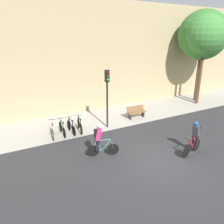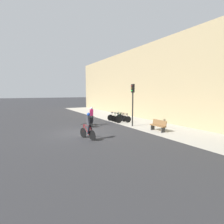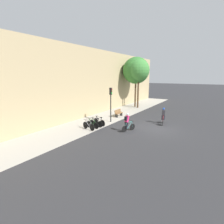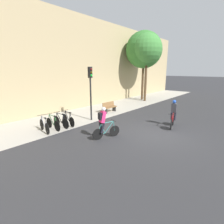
{
  "view_description": "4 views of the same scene",
  "coord_description": "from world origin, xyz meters",
  "px_view_note": "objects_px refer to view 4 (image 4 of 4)",
  "views": [
    {
      "loc": [
        -6.51,
        -7.06,
        5.77
      ],
      "look_at": [
        -0.71,
        3.57,
        1.6
      ],
      "focal_mm": 35.0,
      "sensor_mm": 36.0,
      "label": 1
    },
    {
      "loc": [
        12.62,
        -4.4,
        3.07
      ],
      "look_at": [
        -0.49,
        3.05,
        1.4
      ],
      "focal_mm": 28.0,
      "sensor_mm": 36.0,
      "label": 2
    },
    {
      "loc": [
        -16.37,
        -5.26,
        5.18
      ],
      "look_at": [
        -1.97,
        3.82,
        1.59
      ],
      "focal_mm": 28.0,
      "sensor_mm": 36.0,
      "label": 3
    },
    {
      "loc": [
        -8.85,
        -4.15,
        3.63
      ],
      "look_at": [
        -0.35,
        2.98,
        0.95
      ],
      "focal_mm": 28.0,
      "sensor_mm": 36.0,
      "label": 4
    }
  ],
  "objects_px": {
    "parked_bike_2": "(61,121)",
    "bench": "(109,107)",
    "parked_bike_3": "(68,119)",
    "parked_bike_0": "(44,126)",
    "traffic_light_pole": "(91,84)",
    "cyclist_grey": "(173,113)",
    "cyclist_pink": "(103,122)",
    "parked_bike_1": "(53,123)"
  },
  "relations": [
    {
      "from": "parked_bike_3",
      "to": "traffic_light_pole",
      "type": "distance_m",
      "value": 2.94
    },
    {
      "from": "cyclist_pink",
      "to": "cyclist_grey",
      "type": "xyz_separation_m",
      "value": [
        4.43,
        -2.07,
        -0.0
      ]
    },
    {
      "from": "parked_bike_2",
      "to": "parked_bike_3",
      "type": "height_order",
      "value": "parked_bike_3"
    },
    {
      "from": "parked_bike_1",
      "to": "traffic_light_pole",
      "type": "xyz_separation_m",
      "value": [
        3.03,
        -0.25,
        2.26
      ]
    },
    {
      "from": "parked_bike_0",
      "to": "bench",
      "type": "relative_size",
      "value": 1.15
    },
    {
      "from": "cyclist_pink",
      "to": "parked_bike_2",
      "type": "height_order",
      "value": "cyclist_pink"
    },
    {
      "from": "cyclist_grey",
      "to": "bench",
      "type": "bearing_deg",
      "value": 86.24
    },
    {
      "from": "traffic_light_pole",
      "to": "parked_bike_0",
      "type": "bearing_deg",
      "value": 175.97
    },
    {
      "from": "traffic_light_pole",
      "to": "parked_bike_1",
      "type": "bearing_deg",
      "value": 175.2
    },
    {
      "from": "parked_bike_3",
      "to": "parked_bike_0",
      "type": "bearing_deg",
      "value": -180.0
    },
    {
      "from": "cyclist_pink",
      "to": "parked_bike_3",
      "type": "relative_size",
      "value": 1.05
    },
    {
      "from": "parked_bike_2",
      "to": "bench",
      "type": "height_order",
      "value": "parked_bike_2"
    },
    {
      "from": "cyclist_pink",
      "to": "bench",
      "type": "xyz_separation_m",
      "value": [
        4.81,
        3.73,
        -0.48
      ]
    },
    {
      "from": "parked_bike_0",
      "to": "parked_bike_3",
      "type": "bearing_deg",
      "value": 0.0
    },
    {
      "from": "parked_bike_2",
      "to": "parked_bike_0",
      "type": "bearing_deg",
      "value": -180.0
    },
    {
      "from": "parked_bike_3",
      "to": "parked_bike_2",
      "type": "bearing_deg",
      "value": 180.0
    },
    {
      "from": "bench",
      "to": "traffic_light_pole",
      "type": "bearing_deg",
      "value": -168.08
    },
    {
      "from": "parked_bike_1",
      "to": "bench",
      "type": "relative_size",
      "value": 1.13
    },
    {
      "from": "traffic_light_pole",
      "to": "parked_bike_2",
      "type": "bearing_deg",
      "value": 174.08
    },
    {
      "from": "parked_bike_3",
      "to": "cyclist_grey",
      "type": "bearing_deg",
      "value": -52.46
    },
    {
      "from": "parked_bike_2",
      "to": "bench",
      "type": "bearing_deg",
      "value": 3.54
    },
    {
      "from": "cyclist_pink",
      "to": "parked_bike_0",
      "type": "relative_size",
      "value": 1.04
    },
    {
      "from": "parked_bike_1",
      "to": "parked_bike_3",
      "type": "relative_size",
      "value": 0.99
    },
    {
      "from": "parked_bike_1",
      "to": "parked_bike_0",
      "type": "bearing_deg",
      "value": -180.0
    },
    {
      "from": "parked_bike_1",
      "to": "parked_bike_2",
      "type": "relative_size",
      "value": 0.99
    },
    {
      "from": "parked_bike_0",
      "to": "parked_bike_3",
      "type": "distance_m",
      "value": 1.73
    },
    {
      "from": "parked_bike_2",
      "to": "traffic_light_pole",
      "type": "relative_size",
      "value": 0.43
    },
    {
      "from": "cyclist_pink",
      "to": "parked_bike_0",
      "type": "xyz_separation_m",
      "value": [
        -1.51,
        3.41,
        -0.54
      ]
    },
    {
      "from": "parked_bike_3",
      "to": "bench",
      "type": "bearing_deg",
      "value": 3.98
    },
    {
      "from": "cyclist_grey",
      "to": "traffic_light_pole",
      "type": "distance_m",
      "value": 5.97
    },
    {
      "from": "parked_bike_0",
      "to": "cyclist_grey",
      "type": "bearing_deg",
      "value": -42.68
    },
    {
      "from": "parked_bike_0",
      "to": "parked_bike_2",
      "type": "xyz_separation_m",
      "value": [
        1.15,
        0.0,
        -0.01
      ]
    },
    {
      "from": "bench",
      "to": "parked_bike_3",
      "type": "bearing_deg",
      "value": -176.02
    },
    {
      "from": "cyclist_grey",
      "to": "traffic_light_pole",
      "type": "relative_size",
      "value": 0.46
    },
    {
      "from": "cyclist_pink",
      "to": "parked_bike_0",
      "type": "bearing_deg",
      "value": 113.87
    },
    {
      "from": "parked_bike_0",
      "to": "cyclist_pink",
      "type": "bearing_deg",
      "value": -66.13
    },
    {
      "from": "cyclist_pink",
      "to": "parked_bike_1",
      "type": "distance_m",
      "value": 3.58
    },
    {
      "from": "cyclist_grey",
      "to": "traffic_light_pole",
      "type": "height_order",
      "value": "traffic_light_pole"
    },
    {
      "from": "parked_bike_0",
      "to": "parked_bike_2",
      "type": "distance_m",
      "value": 1.15
    },
    {
      "from": "traffic_light_pole",
      "to": "bench",
      "type": "bearing_deg",
      "value": 11.92
    },
    {
      "from": "parked_bike_1",
      "to": "traffic_light_pole",
      "type": "distance_m",
      "value": 3.78
    },
    {
      "from": "parked_bike_3",
      "to": "bench",
      "type": "xyz_separation_m",
      "value": [
        4.59,
        0.32,
        0.06
      ]
    }
  ]
}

